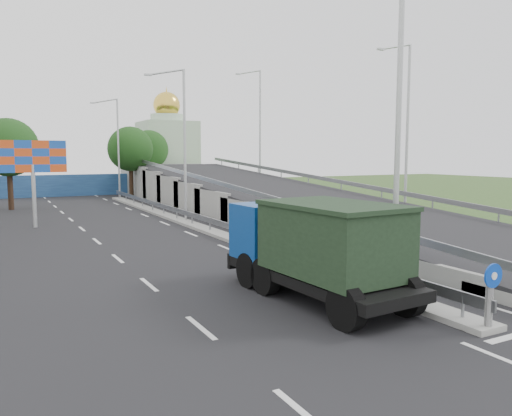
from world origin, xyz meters
TOP-DOWN VIEW (x-y plane):
  - road_surface at (-3.00, 20.00)m, footprint 26.00×90.00m
  - median at (0.00, 24.00)m, footprint 1.00×44.00m
  - overpass_ramp at (7.50, 24.00)m, footprint 10.00×50.00m
  - median_guardrail at (0.00, 24.00)m, footprint 0.09×44.00m
  - sign_bollard at (0.00, 2.17)m, footprint 0.64×0.23m
  - lamp_post_near at (0.11, 6.00)m, footprint 2.74×0.18m
  - lamp_post_mid at (0.11, 26.00)m, footprint 2.74×0.18m
  - lamp_post_far at (0.11, 46.00)m, footprint 2.74×0.18m
  - blue_wall at (-4.00, 52.00)m, footprint 30.00×0.50m
  - church at (10.00, 60.00)m, footprint 7.00×7.00m
  - billboard at (-9.00, 28.00)m, footprint 4.00×0.24m
  - tree_left_mid at (-10.00, 40.00)m, footprint 4.80×4.80m
  - tree_median_far at (2.00, 48.00)m, footprint 4.80×4.80m
  - tree_ramp_far at (6.00, 55.00)m, footprint 4.80×4.80m
  - dump_truck at (-2.21, 6.94)m, footprint 3.12×7.37m

SIDE VIEW (x-z plane):
  - road_surface at x=-3.00m, z-range -0.02..0.02m
  - median at x=0.00m, z-range 0.00..0.20m
  - median_guardrail at x=0.00m, z-range 0.39..1.10m
  - sign_bollard at x=0.00m, z-range 0.20..1.87m
  - blue_wall at x=-4.00m, z-range 0.00..2.40m
  - overpass_ramp at x=7.50m, z-range 0.00..3.50m
  - dump_truck at x=-2.21m, z-range 0.17..3.35m
  - billboard at x=-9.00m, z-range 1.44..6.94m
  - tree_left_mid at x=-10.00m, z-range 1.38..8.98m
  - tree_median_far at x=2.00m, z-range 1.38..8.98m
  - tree_ramp_far at x=6.00m, z-range 1.38..8.98m
  - church at x=10.00m, z-range -1.59..12.21m
  - lamp_post_near at x=0.11m, z-range 0.77..10.85m
  - lamp_post_mid at x=0.11m, z-range 0.77..10.85m
  - lamp_post_far at x=0.11m, z-range 0.77..10.85m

